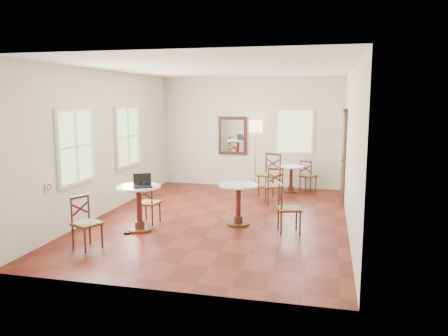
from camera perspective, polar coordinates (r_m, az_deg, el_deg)
name	(u,v)px	position (r m, az deg, el deg)	size (l,w,h in m)	color
ground	(221,219)	(9.11, -0.44, -6.51)	(7.00, 7.00, 0.00)	#621C10
room_shell	(221,125)	(9.08, -0.41, 5.54)	(5.02, 7.02, 3.01)	silver
cafe_table_near	(139,203)	(8.32, -10.86, -4.45)	(0.80, 0.80, 0.85)	#432110
cafe_table_mid	(238,200)	(8.55, 1.86, -4.11)	(0.76, 0.76, 0.80)	#432110
cafe_table_back	(291,176)	(11.65, 8.61, -1.03)	(0.66, 0.66, 0.69)	#432110
chair_near_a	(148,203)	(8.81, -9.72, -4.40)	(0.42, 0.42, 0.83)	#432110
chair_near_b	(86,223)	(7.60, -17.33, -6.73)	(0.52, 0.52, 0.86)	#432110
chair_mid_a	(274,186)	(10.29, 6.46, -2.28)	(0.51, 0.51, 0.87)	#432110
chair_mid_b	(288,208)	(8.19, 8.22, -5.12)	(0.51, 0.51, 0.90)	#432110
chair_back_a	(308,175)	(11.93, 10.72, -0.95)	(0.50, 0.50, 0.82)	#432110
chair_back_b	(270,174)	(11.27, 5.93, -0.82)	(0.62, 0.62, 1.05)	#432110
floor_lamp	(256,131)	(11.86, 4.10, 4.79)	(0.36, 0.36, 1.85)	#BF8C3F
laptop	(143,184)	(8.14, -10.42, -1.99)	(0.41, 0.39, 0.23)	black
mouse	(135,187)	(8.11, -11.40, -2.35)	(0.09, 0.06, 0.03)	black
navy_mug	(145,184)	(8.18, -10.16, -2.03)	(0.11, 0.07, 0.09)	black
water_glass	(137,186)	(8.03, -11.10, -2.25)	(0.05, 0.05, 0.09)	white
power_adapter	(127,233)	(8.28, -12.36, -8.18)	(0.10, 0.06, 0.04)	black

